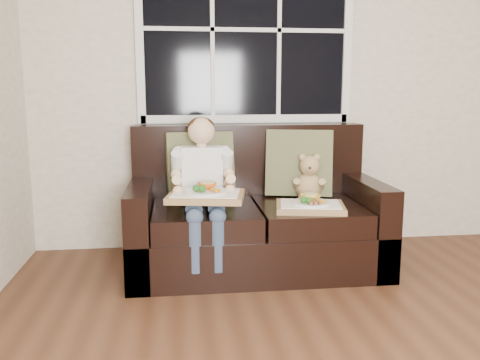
{
  "coord_description": "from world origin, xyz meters",
  "views": [
    {
      "loc": [
        -1.16,
        -1.39,
        1.22
      ],
      "look_at": [
        -0.76,
        1.85,
        0.63
      ],
      "focal_mm": 38.0,
      "sensor_mm": 36.0,
      "label": 1
    }
  ],
  "objects": [
    {
      "name": "child",
      "position": [
        -1.0,
        1.9,
        0.65
      ],
      "size": [
        0.4,
        0.6,
        0.9
      ],
      "color": "white",
      "rests_on": "loveseat"
    },
    {
      "name": "loveseat",
      "position": [
        -0.64,
        2.02,
        0.31
      ],
      "size": [
        1.7,
        0.92,
        0.96
      ],
      "color": "black",
      "rests_on": "ground"
    },
    {
      "name": "teddy_bear",
      "position": [
        -0.24,
        2.05,
        0.58
      ],
      "size": [
        0.22,
        0.27,
        0.34
      ],
      "rotation": [
        0.0,
        0.0,
        -0.21
      ],
      "color": "tan",
      "rests_on": "loveseat"
    },
    {
      "name": "pillow_right",
      "position": [
        -0.29,
        2.17,
        0.69
      ],
      "size": [
        0.51,
        0.32,
        0.49
      ],
      "rotation": [
        -0.21,
        0.0,
        -0.25
      ],
      "color": "#5F633D",
      "rests_on": "loveseat"
    },
    {
      "name": "window_back",
      "position": [
        -0.64,
        2.48,
        1.65
      ],
      "size": [
        1.62,
        0.04,
        1.37
      ],
      "color": "black",
      "rests_on": "room_walls"
    },
    {
      "name": "tray_right",
      "position": [
        -0.32,
        1.72,
        0.48
      ],
      "size": [
        0.49,
        0.41,
        0.1
      ],
      "rotation": [
        0.0,
        0.0,
        -0.19
      ],
      "color": "#AC7B4E",
      "rests_on": "loveseat"
    },
    {
      "name": "tray_left",
      "position": [
        -0.99,
        1.68,
        0.58
      ],
      "size": [
        0.52,
        0.43,
        0.11
      ],
      "rotation": [
        0.0,
        0.0,
        -0.18
      ],
      "color": "#AC7B4E",
      "rests_on": "child"
    },
    {
      "name": "pillow_left",
      "position": [
        -1.0,
        2.17,
        0.68
      ],
      "size": [
        0.49,
        0.26,
        0.48
      ],
      "rotation": [
        -0.21,
        0.0,
        0.11
      ],
      "color": "#5F633D",
      "rests_on": "loveseat"
    }
  ]
}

